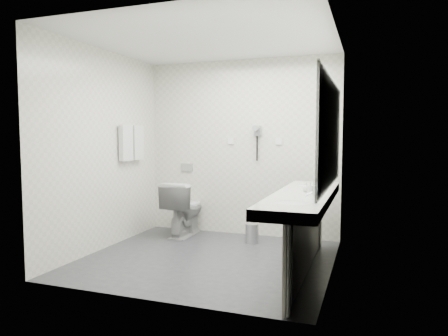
% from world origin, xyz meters
% --- Properties ---
extents(floor, '(2.80, 2.80, 0.00)m').
position_xyz_m(floor, '(0.00, 0.00, 0.00)').
color(floor, '#2D2E33').
rests_on(floor, ground).
extents(ceiling, '(2.80, 2.80, 0.00)m').
position_xyz_m(ceiling, '(0.00, 0.00, 2.50)').
color(ceiling, silver).
rests_on(ceiling, wall_back).
extents(wall_back, '(2.80, 0.00, 2.80)m').
position_xyz_m(wall_back, '(0.00, 1.30, 1.25)').
color(wall_back, beige).
rests_on(wall_back, floor).
extents(wall_front, '(2.80, 0.00, 2.80)m').
position_xyz_m(wall_front, '(0.00, -1.30, 1.25)').
color(wall_front, beige).
rests_on(wall_front, floor).
extents(wall_left, '(0.00, 2.60, 2.60)m').
position_xyz_m(wall_left, '(-1.40, 0.00, 1.25)').
color(wall_left, beige).
rests_on(wall_left, floor).
extents(wall_right, '(0.00, 2.60, 2.60)m').
position_xyz_m(wall_right, '(1.40, 0.00, 1.25)').
color(wall_right, beige).
rests_on(wall_right, floor).
extents(vanity_counter, '(0.55, 2.20, 0.10)m').
position_xyz_m(vanity_counter, '(1.12, -0.20, 0.80)').
color(vanity_counter, silver).
rests_on(vanity_counter, floor).
extents(vanity_panel, '(0.03, 2.15, 0.75)m').
position_xyz_m(vanity_panel, '(1.15, -0.20, 0.38)').
color(vanity_panel, '#98958F').
rests_on(vanity_panel, floor).
extents(vanity_post_near, '(0.06, 0.06, 0.75)m').
position_xyz_m(vanity_post_near, '(1.18, -1.24, 0.38)').
color(vanity_post_near, silver).
rests_on(vanity_post_near, floor).
extents(vanity_post_far, '(0.06, 0.06, 0.75)m').
position_xyz_m(vanity_post_far, '(1.18, 0.84, 0.38)').
color(vanity_post_far, silver).
rests_on(vanity_post_far, floor).
extents(mirror, '(0.02, 2.20, 1.05)m').
position_xyz_m(mirror, '(1.39, -0.20, 1.45)').
color(mirror, '#B2BCC6').
rests_on(mirror, wall_right).
extents(basin_near, '(0.40, 0.31, 0.05)m').
position_xyz_m(basin_near, '(1.12, -0.85, 0.83)').
color(basin_near, white).
rests_on(basin_near, vanity_counter).
extents(basin_far, '(0.40, 0.31, 0.05)m').
position_xyz_m(basin_far, '(1.12, 0.45, 0.83)').
color(basin_far, white).
rests_on(basin_far, vanity_counter).
extents(faucet_near, '(0.04, 0.04, 0.15)m').
position_xyz_m(faucet_near, '(1.32, -0.85, 0.92)').
color(faucet_near, silver).
rests_on(faucet_near, vanity_counter).
extents(faucet_far, '(0.04, 0.04, 0.15)m').
position_xyz_m(faucet_far, '(1.32, 0.45, 0.92)').
color(faucet_far, silver).
rests_on(faucet_far, vanity_counter).
extents(soap_bottle_a, '(0.06, 0.06, 0.11)m').
position_xyz_m(soap_bottle_a, '(1.25, -0.16, 0.90)').
color(soap_bottle_a, white).
rests_on(soap_bottle_a, vanity_counter).
extents(soap_bottle_b, '(0.09, 0.09, 0.10)m').
position_xyz_m(soap_bottle_b, '(1.14, -0.13, 0.90)').
color(soap_bottle_b, white).
rests_on(soap_bottle_b, vanity_counter).
extents(soap_bottle_c, '(0.06, 0.06, 0.13)m').
position_xyz_m(soap_bottle_c, '(1.21, -0.31, 0.91)').
color(soap_bottle_c, white).
rests_on(soap_bottle_c, vanity_counter).
extents(glass_left, '(0.07, 0.07, 0.11)m').
position_xyz_m(glass_left, '(1.22, 0.03, 0.91)').
color(glass_left, silver).
rests_on(glass_left, vanity_counter).
extents(glass_right, '(0.07, 0.07, 0.11)m').
position_xyz_m(glass_right, '(1.28, 0.15, 0.91)').
color(glass_right, silver).
rests_on(glass_right, vanity_counter).
extents(toilet, '(0.44, 0.77, 0.78)m').
position_xyz_m(toilet, '(-0.74, 0.94, 0.39)').
color(toilet, white).
rests_on(toilet, floor).
extents(flush_plate, '(0.18, 0.02, 0.12)m').
position_xyz_m(flush_plate, '(-0.85, 1.29, 0.95)').
color(flush_plate, '#B2B5BA').
rests_on(flush_plate, wall_back).
extents(pedal_bin, '(0.19, 0.19, 0.25)m').
position_xyz_m(pedal_bin, '(0.30, 0.85, 0.12)').
color(pedal_bin, '#B2B5BA').
rests_on(pedal_bin, floor).
extents(bin_lid, '(0.18, 0.18, 0.02)m').
position_xyz_m(bin_lid, '(0.30, 0.85, 0.25)').
color(bin_lid, '#B2B5BA').
rests_on(bin_lid, pedal_bin).
extents(towel_rail, '(0.02, 0.62, 0.02)m').
position_xyz_m(towel_rail, '(-1.35, 0.55, 1.55)').
color(towel_rail, silver).
rests_on(towel_rail, wall_left).
extents(towel_near, '(0.07, 0.24, 0.48)m').
position_xyz_m(towel_near, '(-1.34, 0.41, 1.33)').
color(towel_near, silver).
rests_on(towel_near, towel_rail).
extents(towel_far, '(0.07, 0.24, 0.48)m').
position_xyz_m(towel_far, '(-1.34, 0.69, 1.33)').
color(towel_far, silver).
rests_on(towel_far, towel_rail).
extents(dryer_cradle, '(0.10, 0.04, 0.14)m').
position_xyz_m(dryer_cradle, '(0.25, 1.27, 1.50)').
color(dryer_cradle, gray).
rests_on(dryer_cradle, wall_back).
extents(dryer_barrel, '(0.08, 0.14, 0.08)m').
position_xyz_m(dryer_barrel, '(0.25, 1.20, 1.53)').
color(dryer_barrel, gray).
rests_on(dryer_barrel, dryer_cradle).
extents(dryer_cord, '(0.02, 0.02, 0.35)m').
position_xyz_m(dryer_cord, '(0.25, 1.26, 1.25)').
color(dryer_cord, black).
rests_on(dryer_cord, dryer_cradle).
extents(switch_plate_a, '(0.09, 0.02, 0.09)m').
position_xyz_m(switch_plate_a, '(-0.15, 1.29, 1.35)').
color(switch_plate_a, white).
rests_on(switch_plate_a, wall_back).
extents(switch_plate_b, '(0.09, 0.02, 0.09)m').
position_xyz_m(switch_plate_b, '(0.55, 1.29, 1.35)').
color(switch_plate_b, white).
rests_on(switch_plate_b, wall_back).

